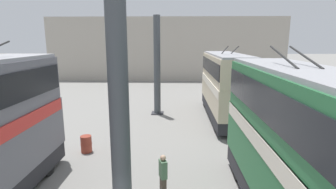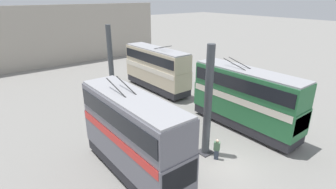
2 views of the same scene
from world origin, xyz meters
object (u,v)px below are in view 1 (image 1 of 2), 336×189
object	(u,v)px
person_aisle_midway	(163,175)
oil_drum	(86,144)
bus_left_near	(304,145)
bus_left_far	(225,82)

from	to	relation	value
person_aisle_midway	oil_drum	xyz separation A→B (m)	(4.09, 4.44, -0.46)
bus_left_near	person_aisle_midway	bearing A→B (deg)	66.31
bus_left_far	person_aisle_midway	size ratio (longest dim) A/B	5.65
person_aisle_midway	oil_drum	bearing A→B (deg)	-61.70
bus_left_far	oil_drum	distance (m)	11.35
bus_left_near	bus_left_far	size ratio (longest dim) A/B	0.99
bus_left_near	bus_left_far	world-z (taller)	bus_left_near
bus_left_near	bus_left_far	bearing A→B (deg)	-0.00
bus_left_near	oil_drum	xyz separation A→B (m)	(5.98, 8.74, -2.52)
oil_drum	person_aisle_midway	bearing A→B (deg)	-132.64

